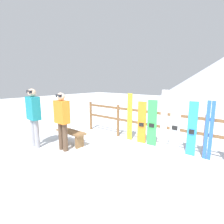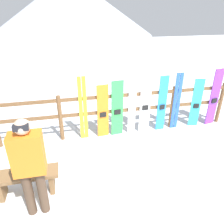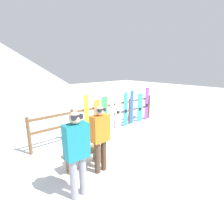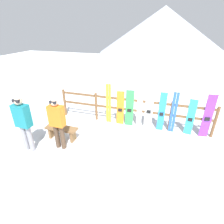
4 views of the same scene
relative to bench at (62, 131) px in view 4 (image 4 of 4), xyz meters
name	(u,v)px [view 4 (image 4 of 4)]	position (x,y,z in m)	size (l,w,h in m)	color
ground_plane	(118,155)	(2.09, -0.26, -0.33)	(40.00, 40.00, 0.00)	white
mountain_backdrop	(163,30)	(2.09, 23.68, 2.67)	(18.00, 18.00, 6.00)	#B2BCD1
fence	(131,109)	(2.09, 1.68, 0.38)	(5.97, 0.10, 1.18)	brown
bench	(62,131)	(0.00, 0.00, 0.00)	(1.13, 0.36, 0.46)	brown
person_orange	(57,121)	(0.21, -0.44, 0.66)	(0.46, 0.26, 1.72)	#4C3828
person_teal	(23,121)	(-0.68, -0.84, 0.73)	(0.48, 0.28, 1.82)	gray
ski_pair_yellow	(109,104)	(1.18, 1.62, 0.48)	(0.19, 0.02, 1.63)	yellow
snowboard_orange	(120,108)	(1.66, 1.62, 0.36)	(0.29, 0.08, 1.39)	orange
snowboard_green	(129,109)	(2.03, 1.62, 0.40)	(0.30, 0.08, 1.47)	green
ski_pair_white	(140,106)	(2.41, 1.62, 0.56)	(0.19, 0.02, 1.79)	white
snowboard_white	(149,110)	(2.76, 1.62, 0.45)	(0.28, 0.06, 1.58)	white
snowboard_blue	(162,112)	(3.22, 1.62, 0.42)	(0.24, 0.07, 1.51)	#288CE0
ski_pair_blue	(173,113)	(3.63, 1.62, 0.45)	(0.19, 0.02, 1.56)	blue
snowboard_cyan	(190,118)	(4.22, 1.62, 0.35)	(0.26, 0.09, 1.37)	#2DBFCC
snowboard_purple	(208,117)	(4.75, 1.62, 0.46)	(0.30, 0.09, 1.60)	purple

